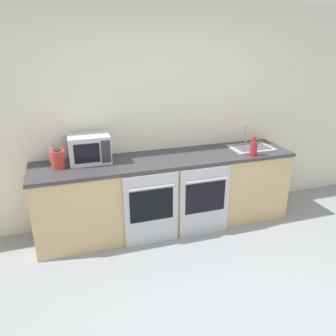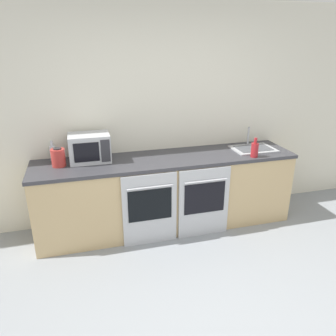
{
  "view_description": "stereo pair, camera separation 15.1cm",
  "coord_description": "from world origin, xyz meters",
  "views": [
    {
      "loc": [
        -1.09,
        -1.66,
        2.15
      ],
      "look_at": [
        0.02,
        1.76,
        0.75
      ],
      "focal_mm": 35.0,
      "sensor_mm": 36.0,
      "label": 1
    },
    {
      "loc": [
        -0.94,
        -1.7,
        2.15
      ],
      "look_at": [
        0.02,
        1.76,
        0.75
      ],
      "focal_mm": 35.0,
      "sensor_mm": 36.0,
      "label": 2
    }
  ],
  "objects": [
    {
      "name": "ground_plane",
      "position": [
        0.0,
        0.0,
        0.0
      ],
      "size": [
        16.0,
        16.0,
        0.0
      ],
      "primitive_type": "plane",
      "color": "gray"
    },
    {
      "name": "wall_back",
      "position": [
        0.0,
        2.12,
        1.3
      ],
      "size": [
        10.0,
        0.06,
        2.6
      ],
      "color": "silver",
      "rests_on": "ground_plane"
    },
    {
      "name": "counter_back",
      "position": [
        0.0,
        1.76,
        0.44
      ],
      "size": [
        3.06,
        0.68,
        0.89
      ],
      "color": "tan",
      "rests_on": "ground_plane"
    },
    {
      "name": "oven_left",
      "position": [
        -0.29,
        1.42,
        0.43
      ],
      "size": [
        0.61,
        0.06,
        0.84
      ],
      "color": "#B7BABF",
      "rests_on": "ground_plane"
    },
    {
      "name": "oven_right",
      "position": [
        0.35,
        1.42,
        0.43
      ],
      "size": [
        0.61,
        0.06,
        0.84
      ],
      "color": "#B7BABF",
      "rests_on": "ground_plane"
    },
    {
      "name": "microwave",
      "position": [
        -0.86,
        1.88,
        1.04
      ],
      "size": [
        0.45,
        0.33,
        0.31
      ],
      "color": "#B7BABF",
      "rests_on": "counter_back"
    },
    {
      "name": "bottle_clear",
      "position": [
        -1.26,
        2.02,
        0.98
      ],
      "size": [
        0.07,
        0.07,
        0.23
      ],
      "color": "silver",
      "rests_on": "counter_back"
    },
    {
      "name": "bottle_red",
      "position": [
        0.99,
        1.51,
        0.98
      ],
      "size": [
        0.08,
        0.08,
        0.23
      ],
      "color": "maroon",
      "rests_on": "counter_back"
    },
    {
      "name": "kettle",
      "position": [
        -1.2,
        1.8,
        0.99
      ],
      "size": [
        0.15,
        0.15,
        0.2
      ],
      "color": "#B2332D",
      "rests_on": "counter_back"
    },
    {
      "name": "sink",
      "position": [
        1.12,
        1.77,
        0.9
      ],
      "size": [
        0.52,
        0.38,
        0.25
      ],
      "color": "#A8AAAF",
      "rests_on": "counter_back"
    }
  ]
}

